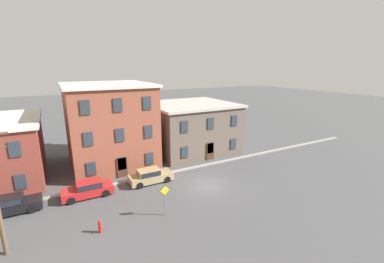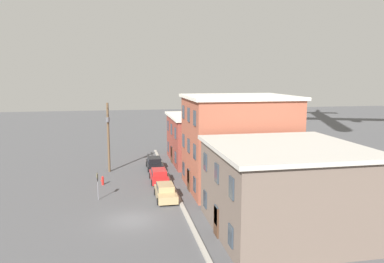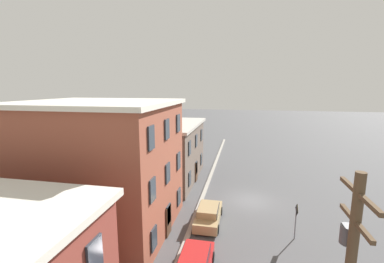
% 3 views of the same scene
% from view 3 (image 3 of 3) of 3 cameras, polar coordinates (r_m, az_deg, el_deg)
% --- Properties ---
extents(ground_plane, '(200.00, 200.00, 0.00)m').
position_cam_3_polar(ground_plane, '(25.78, 12.71, -14.78)').
color(ground_plane, '#4C4C4F').
extents(kerb_strip, '(56.00, 0.36, 0.16)m').
position_cam_3_polar(kerb_strip, '(25.98, 2.44, -14.13)').
color(kerb_strip, '#9E998E').
rests_on(kerb_strip, ground_plane).
extents(apartment_midblock, '(9.71, 10.72, 9.67)m').
position_cam_3_polar(apartment_midblock, '(20.30, -19.62, -7.30)').
color(apartment_midblock, brown).
rests_on(apartment_midblock, ground_plane).
extents(apartment_far, '(11.38, 10.87, 6.60)m').
position_cam_3_polar(apartment_far, '(30.42, -8.81, -4.20)').
color(apartment_far, '#66564C').
rests_on(apartment_far, ground_plane).
extents(car_tan, '(4.40, 1.92, 1.43)m').
position_cam_3_polar(car_tan, '(21.32, 3.68, -17.80)').
color(car_tan, tan).
rests_on(car_tan, ground_plane).
extents(caution_sign, '(0.89, 0.08, 2.65)m').
position_cam_3_polar(caution_sign, '(20.22, 22.14, -16.96)').
color(caution_sign, slate).
rests_on(caution_sign, ground_plane).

